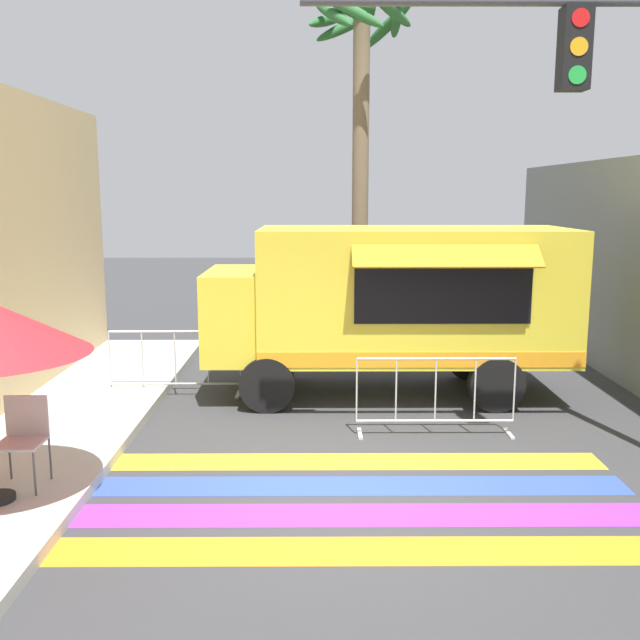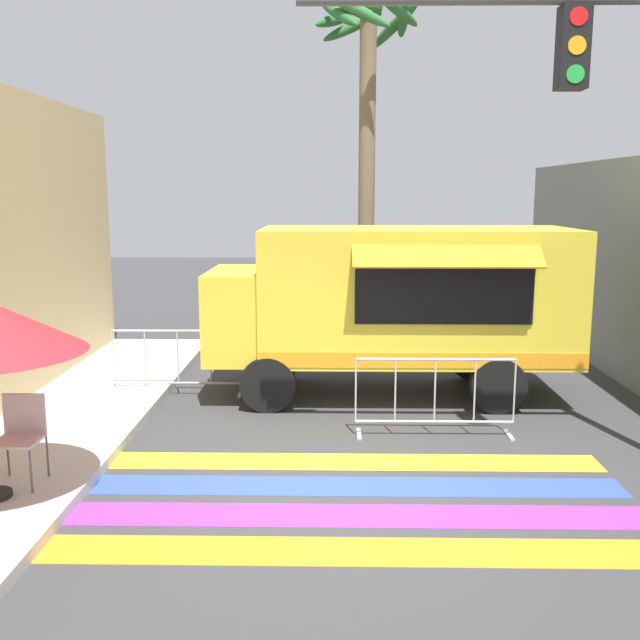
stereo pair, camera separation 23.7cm
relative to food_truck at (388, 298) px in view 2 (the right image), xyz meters
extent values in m
plane|color=#38383A|center=(-0.76, -4.18, -1.63)|extent=(60.00, 60.00, 0.00)
cube|color=orange|center=(-0.76, -5.37, -1.63)|extent=(6.40, 0.56, 0.01)
cube|color=purple|center=(-0.76, -4.61, -1.63)|extent=(6.40, 0.56, 0.01)
cube|color=#334FB2|center=(-0.76, -3.85, -1.63)|extent=(6.40, 0.56, 0.01)
cube|color=yellow|center=(-0.76, -3.09, -1.63)|extent=(6.40, 0.56, 0.01)
cube|color=yellow|center=(0.46, 0.01, 0.09)|extent=(5.01, 2.16, 2.12)
cube|color=yellow|center=(-2.05, 0.01, -0.26)|extent=(1.77, 1.99, 1.43)
cube|color=#1E232D|center=(-2.88, 0.01, 0.10)|extent=(0.06, 1.73, 0.54)
cube|color=black|center=(0.75, -1.09, 0.25)|extent=(2.65, 0.03, 0.95)
cube|color=orange|center=(0.75, -1.30, 0.80)|extent=(2.75, 0.43, 0.31)
cube|color=orange|center=(0.46, -1.08, -0.79)|extent=(5.01, 0.01, 0.24)
cylinder|color=black|center=(-1.90, -0.99, -1.20)|extent=(0.86, 0.22, 0.86)
cylinder|color=black|center=(-1.90, 1.00, -1.20)|extent=(0.86, 0.22, 0.86)
cylinder|color=black|center=(1.64, -0.99, -1.20)|extent=(0.86, 0.22, 0.86)
cylinder|color=black|center=(1.64, 1.00, -1.20)|extent=(0.86, 0.22, 0.86)
cylinder|color=#515456|center=(1.04, -3.21, 3.80)|extent=(4.73, 0.11, 0.11)
cube|color=black|center=(1.75, -3.24, 3.29)|extent=(0.32, 0.28, 0.90)
cylinder|color=red|center=(1.75, -3.38, 3.59)|extent=(0.20, 0.02, 0.20)
cylinder|color=#F2A519|center=(1.75, -3.38, 3.29)|extent=(0.20, 0.02, 0.20)
cylinder|color=green|center=(1.75, -3.38, 2.99)|extent=(0.20, 0.02, 0.20)
cylinder|color=#4C4C51|center=(-4.15, -4.41, -1.25)|extent=(0.02, 0.02, 0.49)
cylinder|color=#4C4C51|center=(-4.61, -3.95, -1.25)|extent=(0.02, 0.02, 0.49)
cylinder|color=#4C4C51|center=(-4.15, -3.95, -1.25)|extent=(0.02, 0.02, 0.49)
cube|color=beige|center=(-4.38, -4.18, -0.99)|extent=(0.48, 0.48, 0.03)
cube|color=beige|center=(-4.38, -3.95, -0.74)|extent=(0.48, 0.03, 0.46)
cylinder|color=#B7BABF|center=(0.51, -2.07, -0.54)|extent=(2.19, 0.04, 0.04)
cylinder|color=#B7BABF|center=(0.51, -2.07, -1.43)|extent=(2.19, 0.04, 0.04)
cylinder|color=#B7BABF|center=(-0.58, -2.07, -0.99)|extent=(0.02, 0.02, 0.89)
cylinder|color=#B7BABF|center=(-0.04, -2.07, -0.99)|extent=(0.02, 0.02, 0.89)
cylinder|color=#B7BABF|center=(0.51, -2.07, -0.99)|extent=(0.02, 0.02, 0.89)
cylinder|color=#B7BABF|center=(1.06, -2.07, -0.99)|extent=(0.02, 0.02, 0.89)
cylinder|color=#B7BABF|center=(1.61, -2.07, -0.99)|extent=(0.02, 0.02, 0.89)
cube|color=#B7BABF|center=(-0.53, -2.07, -1.62)|extent=(0.06, 0.44, 0.03)
cube|color=#B7BABF|center=(1.56, -2.07, -1.62)|extent=(0.06, 0.44, 0.03)
cylinder|color=#B7BABF|center=(-3.49, -0.09, -0.54)|extent=(2.17, 0.04, 0.04)
cylinder|color=#B7BABF|center=(-3.49, -0.09, -1.43)|extent=(2.17, 0.04, 0.04)
cylinder|color=#B7BABF|center=(-4.57, -0.09, -0.99)|extent=(0.02, 0.02, 0.89)
cylinder|color=#B7BABF|center=(-4.03, -0.09, -0.99)|extent=(0.02, 0.02, 0.89)
cylinder|color=#B7BABF|center=(-3.49, -0.09, -0.99)|extent=(0.02, 0.02, 0.89)
cylinder|color=#B7BABF|center=(-2.95, -0.09, -0.99)|extent=(0.02, 0.02, 0.89)
cylinder|color=#B7BABF|center=(-2.40, -0.09, -0.99)|extent=(0.02, 0.02, 0.89)
cube|color=#B7BABF|center=(-4.52, -0.09, -1.62)|extent=(0.06, 0.44, 0.03)
cube|color=#B7BABF|center=(-2.45, -0.09, -1.62)|extent=(0.06, 0.44, 0.03)
cylinder|color=#7A664C|center=(-0.16, 4.53, 1.92)|extent=(0.36, 0.36, 7.11)
sphere|color=#2D6B33|center=(-0.16, 4.53, 5.62)|extent=(0.60, 0.60, 0.60)
ellipsoid|color=#2D6B33|center=(0.57, 4.50, 5.42)|extent=(0.30, 1.46, 0.77)
ellipsoid|color=#2D6B33|center=(0.45, 5.08, 5.37)|extent=(1.23, 1.31, 1.01)
ellipsoid|color=#2D6B33|center=(-0.47, 5.27, 5.39)|extent=(1.52, 0.82, 0.92)
ellipsoid|color=#2D6B33|center=(-0.89, 4.94, 5.45)|extent=(1.03, 1.58, 0.73)
ellipsoid|color=#2D6B33|center=(-0.79, 4.13, 5.38)|extent=(0.97, 1.33, 0.89)
ellipsoid|color=#2D6B33|center=(-0.42, 3.80, 5.38)|extent=(1.47, 0.72, 0.94)
ellipsoid|color=#2D6B33|center=(0.41, 4.03, 5.46)|extent=(1.18, 1.29, 0.66)
camera|label=1|loc=(-1.14, -11.61, 1.70)|focal=40.00mm
camera|label=2|loc=(-0.91, -11.61, 1.70)|focal=40.00mm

